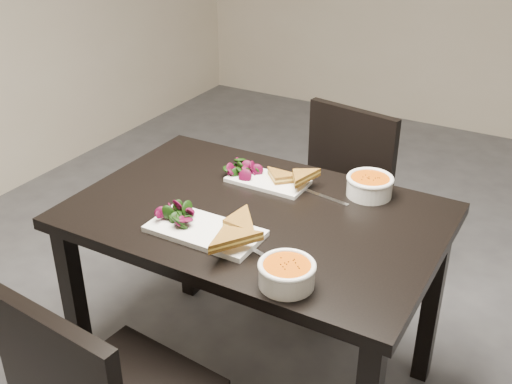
% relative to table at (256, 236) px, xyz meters
% --- Properties ---
extents(ground, '(5.00, 5.00, 0.00)m').
position_rel_table_xyz_m(ground, '(0.43, 0.47, -0.65)').
color(ground, '#47474C').
rests_on(ground, ground).
extents(table, '(1.20, 0.80, 0.75)m').
position_rel_table_xyz_m(table, '(0.00, 0.00, 0.00)').
color(table, black).
rests_on(table, ground).
extents(chair_far, '(0.49, 0.49, 0.85)m').
position_rel_table_xyz_m(chair_far, '(-0.00, 0.69, -0.17)').
color(chair_far, black).
rests_on(chair_far, ground).
extents(plate_near, '(0.35, 0.18, 0.02)m').
position_rel_table_xyz_m(plate_near, '(-0.07, -0.20, 0.11)').
color(plate_near, white).
rests_on(plate_near, table).
extents(sandwich_near, '(0.19, 0.15, 0.06)m').
position_rel_table_xyz_m(sandwich_near, '(-0.00, -0.19, 0.15)').
color(sandwich_near, '#AD7524').
rests_on(sandwich_near, plate_near).
extents(salad_near, '(0.11, 0.10, 0.05)m').
position_rel_table_xyz_m(salad_near, '(-0.17, -0.20, 0.14)').
color(salad_near, black).
rests_on(salad_near, plate_near).
extents(soup_bowl_near, '(0.16, 0.16, 0.07)m').
position_rel_table_xyz_m(soup_bowl_near, '(0.27, -0.31, 0.14)').
color(soup_bowl_near, white).
rests_on(soup_bowl_near, table).
extents(cutlery_near, '(0.18, 0.07, 0.00)m').
position_rel_table_xyz_m(cutlery_near, '(0.14, -0.22, 0.10)').
color(cutlery_near, silver).
rests_on(cutlery_near, table).
extents(plate_far, '(0.28, 0.14, 0.01)m').
position_rel_table_xyz_m(plate_far, '(-0.06, 0.20, 0.11)').
color(plate_far, white).
rests_on(plate_far, table).
extents(sandwich_far, '(0.18, 0.18, 0.05)m').
position_rel_table_xyz_m(sandwich_far, '(0.00, 0.18, 0.14)').
color(sandwich_far, '#AD7524').
rests_on(sandwich_far, plate_far).
extents(salad_far, '(0.09, 0.08, 0.04)m').
position_rel_table_xyz_m(salad_far, '(-0.16, 0.20, 0.13)').
color(salad_far, black).
rests_on(salad_far, plate_far).
extents(soup_bowl_far, '(0.16, 0.16, 0.07)m').
position_rel_table_xyz_m(soup_bowl_far, '(0.28, 0.29, 0.14)').
color(soup_bowl_far, white).
rests_on(soup_bowl_far, table).
extents(cutlery_far, '(0.18, 0.05, 0.00)m').
position_rel_table_xyz_m(cutlery_far, '(0.16, 0.20, 0.10)').
color(cutlery_far, silver).
rests_on(cutlery_far, table).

